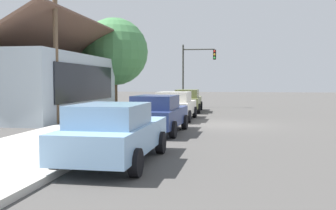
# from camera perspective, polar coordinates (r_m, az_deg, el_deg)

# --- Properties ---
(ground_plane) EXTENTS (120.00, 120.00, 0.00)m
(ground_plane) POSITION_cam_1_polar(r_m,az_deg,el_deg) (19.29, 8.28, -2.95)
(ground_plane) COLOR #4C4947
(sidewalk_curb) EXTENTS (60.00, 4.20, 0.16)m
(sidewalk_curb) POSITION_cam_1_polar(r_m,az_deg,el_deg) (20.16, -7.86, -2.43)
(sidewalk_curb) COLOR beige
(sidewalk_curb) RESTS_ON ground
(car_skyblue) EXTENTS (4.71, 2.14, 1.59)m
(car_skyblue) POSITION_cam_1_polar(r_m,az_deg,el_deg) (10.22, -7.94, -4.07)
(car_skyblue) COLOR #8CB7E0
(car_skyblue) RESTS_ON ground
(car_navy) EXTENTS (4.51, 2.17, 1.59)m
(car_navy) POSITION_cam_1_polar(r_m,az_deg,el_deg) (16.01, -1.55, -1.30)
(car_navy) COLOR navy
(car_navy) RESTS_ON ground
(car_ivory) EXTENTS (4.61, 2.15, 1.59)m
(car_ivory) POSITION_cam_1_polar(r_m,az_deg,el_deg) (21.51, 1.08, -0.06)
(car_ivory) COLOR silver
(car_ivory) RESTS_ON ground
(car_olive) EXTENTS (4.76, 2.03, 1.59)m
(car_olive) POSITION_cam_1_polar(r_m,az_deg,el_deg) (27.38, 2.94, 0.70)
(car_olive) COLOR olive
(car_olive) RESTS_ON ground
(storefront_building) EXTENTS (11.70, 7.98, 5.94)m
(storefront_building) POSITION_cam_1_polar(r_m,az_deg,el_deg) (25.11, -20.09, 3.02)
(storefront_building) COLOR #ADBCC6
(storefront_building) RESTS_ON ground
(shade_tree) EXTENTS (5.25, 5.25, 7.11)m
(shade_tree) POSITION_cam_1_polar(r_m,az_deg,el_deg) (30.55, -7.97, 7.83)
(shade_tree) COLOR brown
(shade_tree) RESTS_ON ground
(traffic_light_main) EXTENTS (0.37, 2.79, 5.20)m
(traffic_light_main) POSITION_cam_1_polar(r_m,az_deg,el_deg) (31.96, 4.15, 5.90)
(traffic_light_main) COLOR #383833
(traffic_light_main) RESTS_ON ground
(utility_pole_wooden) EXTENTS (1.80, 0.24, 7.50)m
(utility_pole_wooden) POSITION_cam_1_polar(r_m,az_deg,el_deg) (19.87, -16.35, 8.49)
(utility_pole_wooden) COLOR brown
(utility_pole_wooden) RESTS_ON ground
(fire_hydrant_red) EXTENTS (0.22, 0.22, 0.71)m
(fire_hydrant_red) POSITION_cam_1_polar(r_m,az_deg,el_deg) (15.90, -7.29, -2.51)
(fire_hydrant_red) COLOR red
(fire_hydrant_red) RESTS_ON sidewalk_curb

